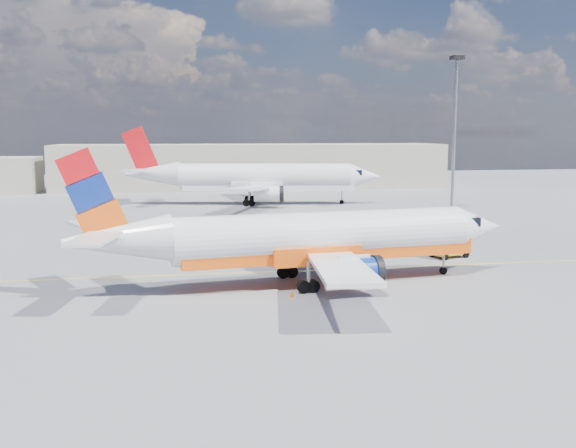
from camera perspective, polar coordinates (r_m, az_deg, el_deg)
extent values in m
plane|color=slate|center=(44.58, 1.47, -4.99)|extent=(240.00, 240.00, 0.00)
cube|color=yellow|center=(47.46, 0.77, -4.17)|extent=(70.00, 0.15, 0.01)
cube|color=#BEB7A4|center=(118.52, -3.19, 5.16)|extent=(70.00, 14.00, 8.00)
cylinder|color=white|center=(43.05, 3.18, -0.96)|extent=(20.55, 5.88, 3.14)
cone|color=white|center=(48.57, 16.55, -0.25)|extent=(4.09, 3.61, 3.14)
cone|color=white|center=(40.31, -14.92, -1.38)|extent=(6.81, 3.84, 2.98)
cube|color=black|center=(47.79, 15.29, 0.28)|extent=(1.84, 2.32, 0.65)
cube|color=#FF5B10|center=(43.39, 3.74, -2.32)|extent=(20.47, 5.33, 1.11)
cube|color=white|center=(48.79, -1.03, -0.86)|extent=(6.86, 11.38, 0.74)
cube|color=white|center=(36.79, 4.71, -3.86)|extent=(4.13, 11.33, 0.74)
cylinder|color=navy|center=(47.34, 1.91, -2.22)|extent=(3.53, 2.19, 1.75)
cylinder|color=navy|center=(39.75, 5.91, -4.26)|extent=(3.53, 2.19, 1.75)
cylinder|color=black|center=(47.84, 3.58, -2.12)|extent=(0.72, 1.98, 1.94)
cylinder|color=black|center=(40.35, 7.84, -4.11)|extent=(0.72, 1.98, 1.94)
cube|color=#FF5B10|center=(39.92, -17.05, 2.52)|extent=(4.33, 0.87, 5.76)
cube|color=white|center=(43.11, -16.98, -0.05)|extent=(3.84, 5.04, 0.17)
cube|color=white|center=(37.26, -16.86, -1.29)|extent=(2.81, 4.90, 0.17)
cylinder|color=gray|center=(47.44, 13.67, -2.99)|extent=(0.19, 0.19, 1.94)
cylinder|color=black|center=(47.62, 13.63, -4.05)|extent=(0.54, 0.29, 0.52)
cylinder|color=black|center=(45.06, -0.05, -4.30)|extent=(0.87, 0.46, 0.83)
cylinder|color=black|center=(40.96, 1.82, -5.57)|extent=(0.87, 0.46, 0.83)
cylinder|color=white|center=(91.09, -2.06, 4.24)|extent=(24.36, 7.24, 3.72)
cone|color=white|center=(91.97, 6.86, 4.22)|extent=(4.88, 4.33, 3.72)
cone|color=white|center=(92.67, -11.95, 4.37)|extent=(8.10, 4.63, 3.53)
cube|color=black|center=(91.74, 5.92, 4.60)|extent=(2.21, 2.76, 0.77)
cube|color=white|center=(91.17, -1.71, 3.45)|extent=(24.26, 6.59, 1.31)
cube|color=white|center=(98.83, -2.94, 3.96)|extent=(4.74, 13.41, 0.88)
cube|color=white|center=(83.57, -3.26, 3.20)|extent=(8.26, 13.47, 0.88)
cylinder|color=white|center=(96.14, -1.68, 3.23)|extent=(4.20, 2.64, 2.08)
cylinder|color=white|center=(86.34, -1.74, 2.68)|extent=(4.20, 2.64, 2.08)
cylinder|color=black|center=(96.14, -0.64, 3.24)|extent=(0.88, 2.35, 2.30)
cylinder|color=black|center=(86.34, -0.57, 2.68)|extent=(0.88, 2.35, 2.30)
cube|color=red|center=(92.84, -13.01, 6.41)|extent=(5.13, 1.09, 6.83)
cube|color=white|center=(96.37, -12.54, 4.91)|extent=(3.28, 5.79, 0.20)
cube|color=white|center=(89.53, -13.41, 4.66)|extent=(4.60, 5.97, 0.20)
cylinder|color=gray|center=(91.78, 4.80, 2.63)|extent=(0.22, 0.22, 2.30)
cylinder|color=black|center=(91.89, 4.79, 1.97)|extent=(0.64, 0.35, 0.61)
cylinder|color=black|center=(94.05, -3.36, 2.24)|extent=(1.04, 0.56, 0.98)
cylinder|color=black|center=(88.83, -3.49, 1.90)|extent=(1.04, 0.56, 0.98)
cylinder|color=black|center=(53.93, 12.67, -2.58)|extent=(0.60, 0.39, 0.56)
cylinder|color=black|center=(52.77, 13.78, -2.85)|extent=(0.60, 0.39, 0.56)
cylinder|color=black|center=(55.40, 14.43, -2.36)|extent=(0.60, 0.39, 0.56)
cylinder|color=black|center=(54.27, 15.55, -2.61)|extent=(0.60, 0.39, 0.56)
cube|color=gold|center=(53.99, 14.13, -2.01)|extent=(3.26, 2.41, 1.12)
cube|color=black|center=(53.47, 13.72, -1.12)|extent=(1.70, 1.70, 0.67)
cube|color=white|center=(39.78, 0.35, -6.58)|extent=(0.36, 0.36, 0.04)
cone|color=orange|center=(39.71, 0.35, -6.23)|extent=(0.31, 0.31, 0.47)
cylinder|color=gray|center=(84.45, 14.56, 7.47)|extent=(0.42, 0.42, 19.06)
cube|color=black|center=(84.95, 14.80, 14.11)|extent=(1.43, 1.43, 0.48)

